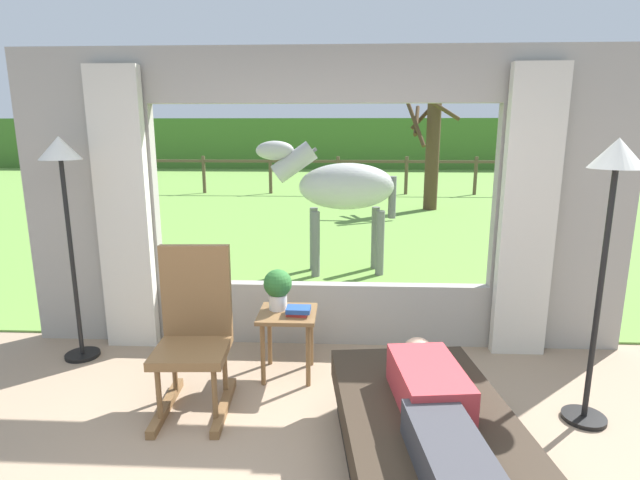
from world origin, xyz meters
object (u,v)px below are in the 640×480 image
(rocking_chair, at_px, (195,330))
(horse, at_px, (340,188))
(book_stack, at_px, (298,311))
(floor_lamp_left, at_px, (63,182))
(pasture_tree, at_px, (431,146))
(floor_lamp_right, at_px, (612,198))
(reclining_person, at_px, (435,406))
(potted_plant, at_px, (278,287))
(side_table, at_px, (288,324))
(recliner_sofa, at_px, (430,452))

(rocking_chair, relative_size, horse, 0.62)
(book_stack, bearing_deg, floor_lamp_left, 171.34)
(floor_lamp_left, xyz_separation_m, pasture_tree, (4.24, 8.05, 0.02))
(book_stack, relative_size, floor_lamp_right, 0.10)
(rocking_chair, xyz_separation_m, book_stack, (0.68, 0.39, 0.01))
(reclining_person, bearing_deg, horse, 90.50)
(floor_lamp_left, xyz_separation_m, horse, (2.17, 2.61, -0.33))
(floor_lamp_right, bearing_deg, reclining_person, -146.58)
(potted_plant, height_order, pasture_tree, pasture_tree)
(book_stack, bearing_deg, pasture_tree, 74.18)
(side_table, bearing_deg, horse, 82.39)
(recliner_sofa, relative_size, floor_lamp_right, 0.97)
(reclining_person, xyz_separation_m, floor_lamp_right, (1.14, 0.75, 0.97))
(recliner_sofa, xyz_separation_m, side_table, (-0.89, 1.24, 0.21))
(side_table, relative_size, horse, 0.29)
(horse, bearing_deg, floor_lamp_right, -161.20)
(floor_lamp_left, relative_size, floor_lamp_right, 1.00)
(potted_plant, distance_m, floor_lamp_left, 1.89)
(potted_plant, height_order, horse, horse)
(potted_plant, relative_size, pasture_tree, 0.11)
(rocking_chair, relative_size, floor_lamp_left, 0.61)
(reclining_person, xyz_separation_m, rocking_chair, (-1.49, 0.84, 0.02))
(rocking_chair, height_order, horse, horse)
(floor_lamp_left, distance_m, floor_lamp_right, 3.90)
(side_table, bearing_deg, floor_lamp_left, 172.73)
(side_table, xyz_separation_m, pasture_tree, (2.45, 8.28, 1.08))
(rocking_chair, distance_m, potted_plant, 0.73)
(recliner_sofa, relative_size, book_stack, 9.74)
(reclining_person, relative_size, book_stack, 7.81)
(potted_plant, relative_size, horse, 0.18)
(horse, height_order, pasture_tree, pasture_tree)
(rocking_chair, distance_m, horse, 3.47)
(recliner_sofa, distance_m, floor_lamp_left, 3.31)
(floor_lamp_left, bearing_deg, pasture_tree, 62.25)
(floor_lamp_left, bearing_deg, potted_plant, -5.62)
(horse, bearing_deg, side_table, 164.95)
(rocking_chair, height_order, book_stack, rocking_chair)
(recliner_sofa, relative_size, side_table, 3.45)
(reclining_person, height_order, floor_lamp_right, floor_lamp_right)
(potted_plant, bearing_deg, side_table, -36.87)
(reclining_person, xyz_separation_m, floor_lamp_left, (-2.68, 1.51, 0.96))
(recliner_sofa, xyz_separation_m, potted_plant, (-0.97, 1.30, 0.48))
(book_stack, bearing_deg, side_table, 146.56)
(rocking_chair, bearing_deg, recliner_sofa, -31.18)
(rocking_chair, xyz_separation_m, side_table, (0.59, 0.44, -0.12))
(reclining_person, xyz_separation_m, side_table, (-0.89, 1.28, -0.10))
(reclining_person, height_order, horse, horse)
(recliner_sofa, bearing_deg, pasture_tree, 74.08)
(reclining_person, bearing_deg, pasture_tree, 74.13)
(side_table, relative_size, floor_lamp_left, 0.28)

